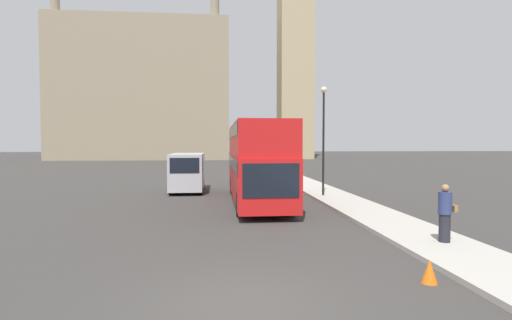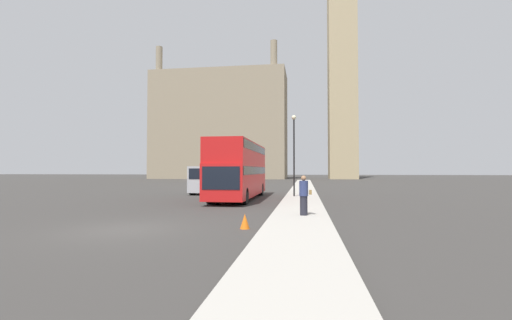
# 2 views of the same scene
# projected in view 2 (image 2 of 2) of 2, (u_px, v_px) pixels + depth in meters

# --- Properties ---
(ground_plane) EXTENTS (300.00, 300.00, 0.00)m
(ground_plane) POSITION_uv_depth(u_px,v_px,m) (124.00, 230.00, 12.43)
(ground_plane) COLOR #383533
(sidewalk_strip) EXTENTS (2.59, 120.00, 0.15)m
(sidewalk_strip) POSITION_uv_depth(u_px,v_px,m) (298.00, 232.00, 11.54)
(sidewalk_strip) COLOR #ADA89E
(sidewalk_strip) RESTS_ON ground_plane
(clock_tower) EXTENTS (7.27, 7.44, 68.03)m
(clock_tower) POSITION_uv_depth(u_px,v_px,m) (342.00, 39.00, 85.13)
(clock_tower) COLOR tan
(clock_tower) RESTS_ON ground_plane
(building_block_distant) EXTENTS (34.16, 13.50, 33.32)m
(building_block_distant) POSITION_uv_depth(u_px,v_px,m) (221.00, 126.00, 89.29)
(building_block_distant) COLOR gray
(building_block_distant) RESTS_ON ground_plane
(red_double_decker_bus) EXTENTS (2.62, 11.37, 4.17)m
(red_double_decker_bus) POSITION_uv_depth(u_px,v_px,m) (239.00, 168.00, 25.63)
(red_double_decker_bus) COLOR red
(red_double_decker_bus) RESTS_ON ground_plane
(white_van) EXTENTS (2.09, 5.05, 2.49)m
(white_van) POSITION_uv_depth(u_px,v_px,m) (207.00, 179.00, 31.36)
(white_van) COLOR #B2B7BC
(white_van) RESTS_ON ground_plane
(pedestrian) EXTENTS (0.55, 0.39, 1.77)m
(pedestrian) POSITION_uv_depth(u_px,v_px,m) (304.00, 195.00, 15.30)
(pedestrian) COLOR #23232D
(pedestrian) RESTS_ON sidewalk_strip
(street_lamp) EXTENTS (0.36, 0.36, 6.31)m
(street_lamp) POSITION_uv_depth(u_px,v_px,m) (294.00, 144.00, 26.58)
(street_lamp) COLOR black
(street_lamp) RESTS_ON sidewalk_strip
(traffic_cone) EXTENTS (0.36, 0.36, 0.55)m
(traffic_cone) POSITION_uv_depth(u_px,v_px,m) (245.00, 221.00, 12.62)
(traffic_cone) COLOR orange
(traffic_cone) RESTS_ON ground_plane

